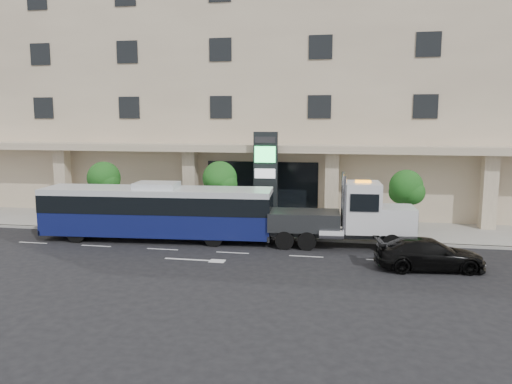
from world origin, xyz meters
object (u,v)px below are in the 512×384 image
city_bus (157,211)px  tow_truck (347,217)px  black_sedan (429,254)px  signage_pylon (266,179)px

city_bus → tow_truck: (11.17, 0.32, -0.04)m
black_sedan → signage_pylon: size_ratio=0.83×
city_bus → signage_pylon: (5.83, 4.38, 1.54)m
city_bus → tow_truck: 11.18m
black_sedan → city_bus: bearing=70.9°
city_bus → signage_pylon: signage_pylon is taller
black_sedan → signage_pylon: signage_pylon is taller
city_bus → black_sedan: city_bus is taller
city_bus → signage_pylon: 7.45m
city_bus → black_sedan: 15.47m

